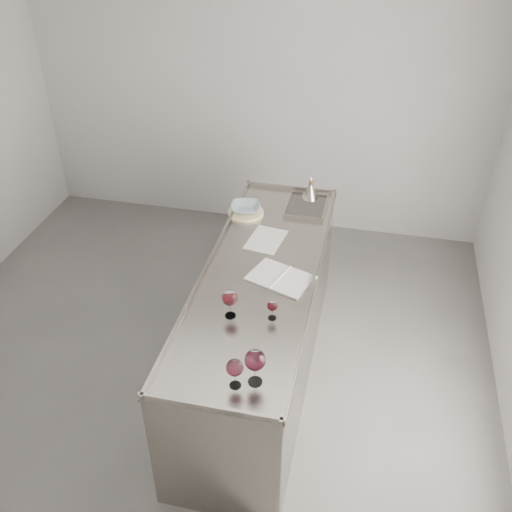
% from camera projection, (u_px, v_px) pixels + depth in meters
% --- Properties ---
extents(room_shell, '(4.54, 5.04, 2.84)m').
position_uv_depth(room_shell, '(168.00, 229.00, 3.41)').
color(room_shell, '#53504D').
rests_on(room_shell, ground).
extents(counter, '(0.77, 2.42, 0.97)m').
position_uv_depth(counter, '(260.00, 324.00, 4.09)').
color(counter, gray).
rests_on(counter, ground).
extents(wine_glass_left, '(0.10, 0.10, 0.19)m').
position_uv_depth(wine_glass_left, '(230.00, 298.00, 3.38)').
color(wine_glass_left, white).
rests_on(wine_glass_left, counter).
extents(wine_glass_middle, '(0.09, 0.09, 0.18)m').
position_uv_depth(wine_glass_middle, '(235.00, 368.00, 2.93)').
color(wine_glass_middle, white).
rests_on(wine_glass_middle, counter).
extents(wine_glass_right, '(0.11, 0.11, 0.22)m').
position_uv_depth(wine_glass_right, '(255.00, 361.00, 2.93)').
color(wine_glass_right, white).
rests_on(wine_glass_right, counter).
extents(wine_glass_small, '(0.06, 0.06, 0.13)m').
position_uv_depth(wine_glass_small, '(272.00, 306.00, 3.39)').
color(wine_glass_small, white).
rests_on(wine_glass_small, counter).
extents(notebook, '(0.47, 0.40, 0.02)m').
position_uv_depth(notebook, '(280.00, 278.00, 3.76)').
color(notebook, silver).
rests_on(notebook, counter).
extents(loose_paper_top, '(0.28, 0.37, 0.00)m').
position_uv_depth(loose_paper_top, '(266.00, 240.00, 4.14)').
color(loose_paper_top, silver).
rests_on(loose_paper_top, counter).
extents(trivet, '(0.32, 0.32, 0.02)m').
position_uv_depth(trivet, '(246.00, 212.00, 4.45)').
color(trivet, '#D3C489').
rests_on(trivet, counter).
extents(ceramic_bowl, '(0.27, 0.27, 0.06)m').
position_uv_depth(ceramic_bowl, '(246.00, 208.00, 4.42)').
color(ceramic_bowl, '#90A3A7').
rests_on(ceramic_bowl, trivet).
extents(wine_funnel, '(0.14, 0.14, 0.20)m').
position_uv_depth(wine_funnel, '(310.00, 191.00, 4.62)').
color(wine_funnel, '#A39991').
rests_on(wine_funnel, counter).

